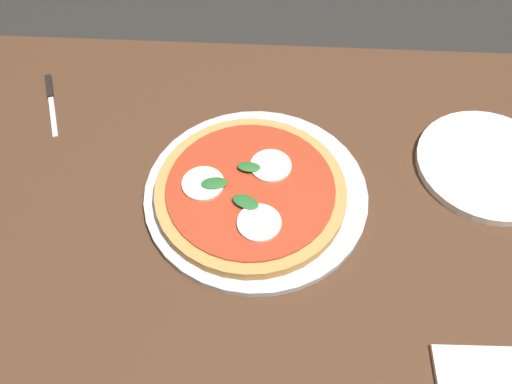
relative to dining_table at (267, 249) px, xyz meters
name	(u,v)px	position (x,y,z in m)	size (l,w,h in m)	color
ground_plane	(264,364)	(0.00, 0.00, -0.59)	(6.00, 6.00, 0.00)	#2D2B28
dining_table	(267,249)	(0.00, 0.00, 0.00)	(1.14, 0.81, 0.70)	#4C301E
serving_tray	(256,193)	(0.02, -0.03, 0.12)	(0.35, 0.35, 0.01)	silver
pizza	(250,191)	(0.03, -0.02, 0.13)	(0.30, 0.30, 0.03)	tan
plate_white	(488,165)	(-0.36, -0.11, 0.12)	(0.23, 0.23, 0.01)	white
napkin	(488,381)	(-0.29, 0.25, 0.11)	(0.13, 0.09, 0.01)	white
knife	(51,97)	(0.41, -0.23, 0.11)	(0.07, 0.15, 0.01)	black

